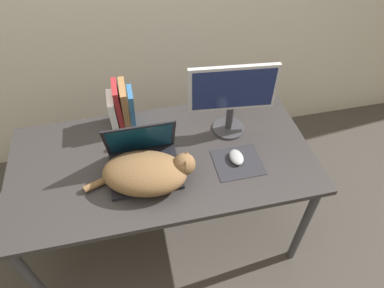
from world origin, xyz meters
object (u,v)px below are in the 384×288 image
book_row (122,108)px  external_monitor (232,95)px  laptop (144,161)px  cat (147,172)px  computer_mouse (236,157)px

book_row → external_monitor: bearing=-15.9°
external_monitor → book_row: 0.56m
laptop → cat: (0.01, -0.09, 0.02)m
cat → external_monitor: external_monitor is taller
laptop → computer_mouse: laptop is taller
computer_mouse → book_row: (-0.50, 0.36, 0.10)m
cat → computer_mouse: cat is taller
computer_mouse → book_row: 0.63m
book_row → computer_mouse: bearing=-35.9°
external_monitor → book_row: size_ratio=1.64×
cat → computer_mouse: size_ratio=5.09×
computer_mouse → laptop: bearing=174.1°
computer_mouse → book_row: bearing=144.1°
cat → book_row: bearing=100.2°
cat → computer_mouse: 0.44m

